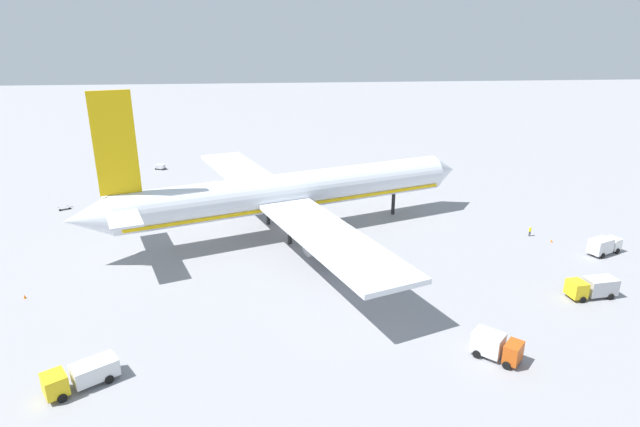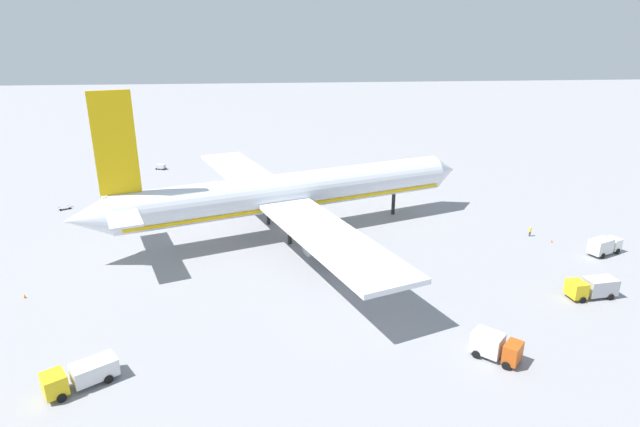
% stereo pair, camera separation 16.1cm
% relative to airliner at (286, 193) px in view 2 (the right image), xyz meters
% --- Properties ---
extents(ground_plane, '(600.00, 600.00, 0.00)m').
position_rel_airliner_xyz_m(ground_plane, '(1.28, 0.37, -7.33)').
color(ground_plane, gray).
extents(airliner, '(70.10, 73.73, 26.11)m').
position_rel_airliner_xyz_m(airliner, '(0.00, 0.00, 0.00)').
color(airliner, silver).
rests_on(airliner, ground).
extents(service_truck_0, '(7.18, 5.91, 2.48)m').
position_rel_airliner_xyz_m(service_truck_0, '(-22.69, -40.62, -5.97)').
color(service_truck_0, yellow).
rests_on(service_truck_0, ground).
extents(service_truck_1, '(6.41, 4.37, 2.75)m').
position_rel_airliner_xyz_m(service_truck_1, '(50.26, -15.43, -5.83)').
color(service_truck_1, white).
rests_on(service_truck_1, ground).
extents(service_truck_3, '(6.82, 3.24, 2.65)m').
position_rel_airliner_xyz_m(service_truck_3, '(39.63, -28.74, -5.82)').
color(service_truck_3, yellow).
rests_on(service_truck_3, ground).
extents(service_truck_4, '(5.35, 5.32, 2.77)m').
position_rel_airliner_xyz_m(service_truck_4, '(20.70, -40.57, -5.79)').
color(service_truck_4, '#BF4C14').
rests_on(service_truck_4, ground).
extents(baggage_cart_0, '(2.84, 2.38, 0.40)m').
position_rel_airliner_xyz_m(baggage_cart_0, '(-44.43, 17.59, -7.06)').
color(baggage_cart_0, gray).
rests_on(baggage_cart_0, ground).
extents(baggage_cart_2, '(3.29, 2.26, 1.31)m').
position_rel_airliner_xyz_m(baggage_cart_2, '(-30.88, 48.85, -6.60)').
color(baggage_cart_2, '#595B60').
rests_on(baggage_cart_2, ground).
extents(ground_worker_0, '(0.48, 0.48, 1.78)m').
position_rel_airliner_xyz_m(ground_worker_0, '(42.32, -6.75, -6.42)').
color(ground_worker_0, '#3F3F47').
rests_on(ground_worker_0, ground).
extents(traffic_cone_0, '(0.36, 0.36, 0.55)m').
position_rel_airliner_xyz_m(traffic_cone_0, '(6.40, 41.86, -7.05)').
color(traffic_cone_0, orange).
rests_on(traffic_cone_0, ground).
extents(traffic_cone_1, '(0.36, 0.36, 0.55)m').
position_rel_airliner_xyz_m(traffic_cone_1, '(-36.36, -20.73, -7.05)').
color(traffic_cone_1, orange).
rests_on(traffic_cone_1, ground).
extents(traffic_cone_2, '(0.36, 0.36, 0.55)m').
position_rel_airliner_xyz_m(traffic_cone_2, '(44.68, -9.87, -7.05)').
color(traffic_cone_2, orange).
rests_on(traffic_cone_2, ground).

